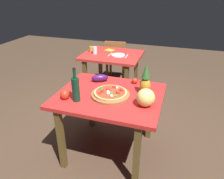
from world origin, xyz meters
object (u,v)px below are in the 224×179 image
(drinking_glass_juice, at_px, (91,49))
(fork_utensil, at_px, (110,55))
(eggplant, at_px, (100,78))
(display_table, at_px, (110,102))
(bell_pepper, at_px, (65,95))
(pizza_board, at_px, (111,95))
(pizza, at_px, (111,92))
(melon, at_px, (146,98))
(dinner_plate, at_px, (118,55))
(dining_chair, at_px, (116,59))
(background_table, at_px, (112,61))
(napkin_folded, at_px, (110,50))
(tomato_near_board, at_px, (135,81))
(wine_bottle, at_px, (76,89))
(drinking_glass_water, at_px, (95,50))
(pineapple_left, at_px, (146,80))
(tomato_at_corner, at_px, (144,80))
(knife_utensil, at_px, (127,56))

(drinking_glass_juice, relative_size, fork_utensil, 0.53)
(fork_utensil, bearing_deg, eggplant, -75.42)
(display_table, xyz_separation_m, bell_pepper, (-0.40, -0.24, 0.15))
(pizza_board, distance_m, pizza, 0.03)
(melon, distance_m, dinner_plate, 1.58)
(pizza_board, bearing_deg, fork_utensil, 108.80)
(dining_chair, height_order, pizza, pizza)
(dining_chair, distance_m, bell_pepper, 2.24)
(background_table, bearing_deg, napkin_folded, 118.82)
(pizza_board, relative_size, tomato_near_board, 5.91)
(pizza_board, distance_m, wine_bottle, 0.37)
(bell_pepper, bearing_deg, pizza_board, 25.94)
(wine_bottle, height_order, bell_pepper, wine_bottle)
(drinking_glass_water, relative_size, dinner_plate, 0.53)
(napkin_folded, bearing_deg, eggplant, -76.43)
(pineapple_left, distance_m, eggplant, 0.59)
(display_table, bearing_deg, melon, -16.64)
(dinner_plate, height_order, fork_utensil, dinner_plate)
(background_table, relative_size, pizza_board, 2.36)
(wine_bottle, height_order, drinking_glass_water, wine_bottle)
(tomato_near_board, xyz_separation_m, fork_utensil, (-0.63, 0.96, -0.03))
(dining_chair, distance_m, eggplant, 1.77)
(napkin_folded, bearing_deg, dinner_plate, -46.66)
(pizza, height_order, drinking_glass_juice, drinking_glass_juice)
(tomato_at_corner, bearing_deg, eggplant, -167.11)
(dinner_plate, bearing_deg, pineapple_left, -61.19)
(eggplant, bearing_deg, drinking_glass_juice, 117.90)
(drinking_glass_water, bearing_deg, fork_utensil, 3.97)
(wine_bottle, relative_size, tomato_at_corner, 5.18)
(background_table, height_order, napkin_folded, napkin_folded)
(tomato_at_corner, bearing_deg, napkin_folded, 125.05)
(napkin_folded, bearing_deg, bell_pepper, -86.01)
(pineapple_left, bearing_deg, drinking_glass_juice, 132.93)
(bell_pepper, distance_m, fork_utensil, 1.54)
(background_table, distance_m, bell_pepper, 1.60)
(drinking_glass_water, bearing_deg, dinner_plate, 2.58)
(background_table, bearing_deg, bell_pepper, -89.33)
(pineapple_left, height_order, fork_utensil, pineapple_left)
(bell_pepper, height_order, napkin_folded, bell_pepper)
(knife_utensil, bearing_deg, fork_utensil, 177.93)
(pizza_board, bearing_deg, pizza, -21.08)
(pizza, bearing_deg, tomato_at_corner, 57.46)
(napkin_folded, bearing_deg, pizza_board, -71.01)
(tomato_at_corner, xyz_separation_m, dinner_plate, (-0.58, 0.92, -0.03))
(dining_chair, xyz_separation_m, wine_bottle, (0.26, -2.21, 0.42))
(napkin_folded, bearing_deg, drinking_glass_juice, -145.27)
(pizza_board, distance_m, fork_utensil, 1.41)
(background_table, height_order, tomato_at_corner, tomato_at_corner)
(dinner_plate, xyz_separation_m, fork_utensil, (-0.14, 0.00, -0.00))
(bell_pepper, height_order, fork_utensil, bell_pepper)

